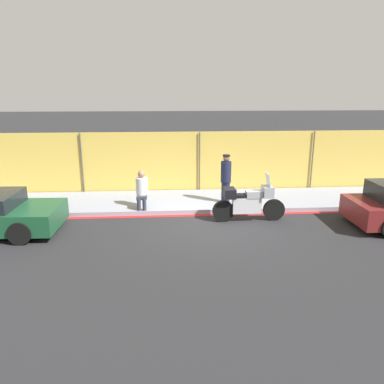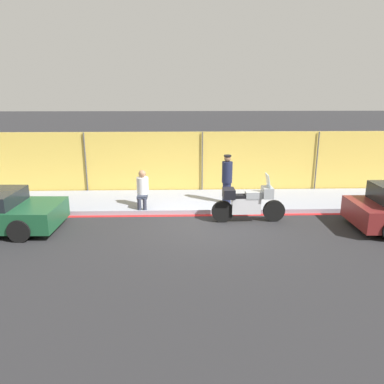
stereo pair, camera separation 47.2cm
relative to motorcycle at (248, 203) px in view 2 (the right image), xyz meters
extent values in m
plane|color=#262628|center=(-1.26, -0.26, -0.63)|extent=(120.00, 120.00, 0.00)
cube|color=#8E93A3|center=(-1.26, 2.05, -0.55)|extent=(34.23, 2.66, 0.15)
cube|color=red|center=(-1.26, 0.63, -0.63)|extent=(34.23, 0.18, 0.01)
cube|color=gold|center=(-1.26, 3.47, 0.61)|extent=(32.52, 0.08, 2.48)
cylinder|color=#4C4C51|center=(-5.87, 3.37, 0.61)|extent=(0.05, 0.05, 2.48)
cylinder|color=#4C4C51|center=(-1.26, 3.37, 0.61)|extent=(0.05, 0.05, 2.48)
cylinder|color=#4C4C51|center=(3.34, 3.37, 0.61)|extent=(0.05, 0.05, 2.48)
cylinder|color=black|center=(0.85, 0.01, -0.28)|extent=(0.70, 0.15, 0.69)
cylinder|color=black|center=(-0.80, -0.01, -0.28)|extent=(0.70, 0.15, 0.69)
cube|color=silver|center=(-0.06, 0.00, -0.09)|extent=(0.91, 0.29, 0.52)
cube|color=#999EA3|center=(0.17, 0.00, 0.25)|extent=(0.52, 0.31, 0.22)
cube|color=black|center=(-0.16, 0.00, 0.21)|extent=(0.60, 0.29, 0.10)
cube|color=#999EA3|center=(0.60, 0.01, 0.33)|extent=(0.33, 0.48, 0.34)
cube|color=silver|center=(0.60, 0.01, 0.71)|extent=(0.11, 0.42, 0.42)
cube|color=black|center=(-0.62, -0.01, 0.31)|extent=(0.37, 0.51, 0.30)
cylinder|color=#191E38|center=(-0.48, 1.58, -0.11)|extent=(0.30, 0.30, 0.75)
cylinder|color=#191E38|center=(-0.48, 1.58, 0.64)|extent=(0.37, 0.37, 0.75)
sphere|color=brown|center=(-0.48, 1.58, 1.13)|extent=(0.23, 0.23, 0.23)
cylinder|color=black|center=(-0.48, 1.58, 1.23)|extent=(0.26, 0.26, 0.05)
cylinder|color=#2D3342|center=(-3.53, 0.83, -0.27)|extent=(0.13, 0.13, 0.41)
cylinder|color=#2D3342|center=(-3.35, 0.83, -0.27)|extent=(0.13, 0.13, 0.41)
cube|color=#2D3342|center=(-3.44, 1.04, -0.07)|extent=(0.34, 0.41, 0.10)
cylinder|color=white|center=(-3.44, 1.24, 0.27)|extent=(0.40, 0.40, 0.58)
sphere|color=#A37556|center=(-3.44, 1.24, 0.68)|extent=(0.25, 0.25, 0.25)
cylinder|color=black|center=(3.78, 0.03, -0.30)|extent=(0.67, 0.22, 0.67)
cylinder|color=black|center=(-6.54, 0.31, -0.31)|extent=(0.65, 0.24, 0.65)
cylinder|color=black|center=(-6.60, -1.43, -0.31)|extent=(0.65, 0.24, 0.65)
camera|label=1|loc=(-2.58, -11.23, 3.50)|focal=35.00mm
camera|label=2|loc=(-2.11, -11.26, 3.50)|focal=35.00mm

